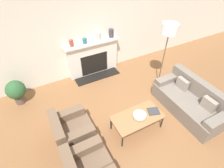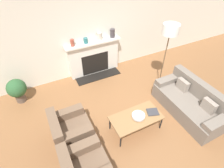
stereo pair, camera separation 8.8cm
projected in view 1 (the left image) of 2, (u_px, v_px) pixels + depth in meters
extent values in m
plane|color=brown|center=(141.00, 121.00, 4.27)|extent=(18.00, 18.00, 0.00)
cube|color=silver|center=(96.00, 27.00, 5.04)|extent=(18.00, 0.06, 2.90)
cube|color=silver|center=(93.00, 58.00, 5.48)|extent=(1.59, 0.20, 1.04)
cube|color=black|center=(94.00, 64.00, 5.52)|extent=(0.87, 0.04, 0.68)
cube|color=black|center=(98.00, 76.00, 5.62)|extent=(1.43, 0.40, 0.02)
cube|color=silver|center=(92.00, 43.00, 5.11)|extent=(1.71, 0.28, 0.05)
cube|color=slate|center=(187.00, 105.00, 4.41)|extent=(0.82, 1.80, 0.40)
cube|color=slate|center=(201.00, 89.00, 4.27)|extent=(0.20, 1.80, 0.39)
cube|color=slate|center=(168.00, 79.00, 4.77)|extent=(0.75, 0.22, 0.14)
cube|color=slate|center=(219.00, 120.00, 3.70)|extent=(0.75, 0.22, 0.14)
cube|color=gray|center=(182.00, 84.00, 4.51)|extent=(0.12, 0.32, 0.28)
cube|color=gray|center=(209.00, 104.00, 3.96)|extent=(0.12, 0.32, 0.28)
cube|color=brown|center=(83.00, 149.00, 3.16)|extent=(0.70, 0.18, 0.20)
cube|color=brown|center=(75.00, 133.00, 3.76)|extent=(0.78, 0.79, 0.42)
cube|color=brown|center=(57.00, 128.00, 3.40)|extent=(0.18, 0.79, 0.36)
cube|color=brown|center=(78.00, 136.00, 3.36)|extent=(0.70, 0.18, 0.20)
cube|color=brown|center=(68.00, 114.00, 3.77)|extent=(0.70, 0.18, 0.20)
cube|color=olive|center=(137.00, 117.00, 3.87)|extent=(1.14, 0.59, 0.03)
cylinder|color=black|center=(122.00, 141.00, 3.64)|extent=(0.03, 0.03, 0.38)
cylinder|color=black|center=(162.00, 122.00, 4.01)|extent=(0.03, 0.03, 0.38)
cylinder|color=black|center=(111.00, 123.00, 3.98)|extent=(0.03, 0.03, 0.38)
cylinder|color=black|center=(148.00, 107.00, 4.36)|extent=(0.03, 0.03, 0.38)
cylinder|color=silver|center=(139.00, 116.00, 3.85)|extent=(0.10, 0.10, 0.02)
cylinder|color=silver|center=(140.00, 115.00, 3.82)|extent=(0.29, 0.29, 0.06)
cube|color=#38383D|center=(153.00, 111.00, 3.96)|extent=(0.31, 0.28, 0.02)
cylinder|color=brown|center=(158.00, 82.00, 5.37)|extent=(0.30, 0.30, 0.03)
cylinder|color=brown|center=(163.00, 60.00, 4.84)|extent=(0.03, 0.03, 1.61)
cylinder|color=white|center=(170.00, 29.00, 4.27)|extent=(0.41, 0.41, 0.26)
cylinder|color=brown|center=(71.00, 43.00, 4.83)|extent=(0.11, 0.11, 0.20)
cylinder|color=#28666B|center=(85.00, 41.00, 4.99)|extent=(0.12, 0.12, 0.16)
cylinder|color=beige|center=(98.00, 37.00, 5.12)|extent=(0.15, 0.15, 0.23)
cylinder|color=#3D383D|center=(111.00, 33.00, 5.26)|extent=(0.14, 0.14, 0.26)
cylinder|color=brown|center=(20.00, 99.00, 4.68)|extent=(0.25, 0.25, 0.23)
sphere|color=#2D5B33|center=(16.00, 90.00, 4.47)|extent=(0.49, 0.49, 0.49)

